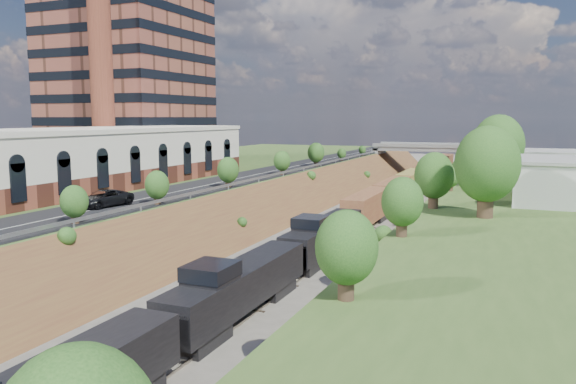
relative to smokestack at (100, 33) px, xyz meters
The scene contains 17 objects.
platform_left 23.05m from the smokestack, 53.13° to the left, with size 44.00×180.00×5.00m, color #3B5924.
embankment_left 35.58m from the smokestack, ahead, with size 7.07×180.00×7.07m, color brown.
embankment_right 53.39m from the smokestack, ahead, with size 7.07×180.00×7.07m, color brown.
rail_left_track 41.86m from the smokestack, ahead, with size 1.58×180.00×0.18m, color gray.
rail_right_track 46.11m from the smokestack, ahead, with size 1.58×180.00×0.18m, color gray.
road 28.88m from the smokestack, 11.04° to the left, with size 8.00×180.00×0.10m, color black.
guardrail 31.59m from the smokestack, ahead, with size 0.10×171.00×0.70m.
commercial_building 25.69m from the smokestack, 66.04° to the right, with size 14.30×62.30×7.00m.
highrise_tower 19.55m from the smokestack, 116.57° to the left, with size 22.00×22.00×53.90m.
smokestack is the anchor object (origin of this frame).
overpass 77.82m from the smokestack, 61.39° to the left, with size 24.50×8.30×7.40m.
white_building_near 62.29m from the smokestack, ahead, with size 9.00×12.00×4.00m, color silver.
white_building_far 64.31m from the smokestack, 16.97° to the left, with size 8.00×10.00×3.60m, color silver.
tree_right_large 57.52m from the smokestack, 16.80° to the right, with size 5.25×5.25×7.61m.
tree_left_crest 46.95m from the smokestack, 56.09° to the right, with size 2.45×2.45×3.55m.
freight_train 47.21m from the smokestack, 21.40° to the left, with size 2.74×140.58×4.55m.
suv 36.66m from the smokestack, 49.85° to the right, with size 2.53×5.49×1.53m, color black.
Camera 1 is at (19.47, -8.66, 13.27)m, focal length 35.00 mm.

